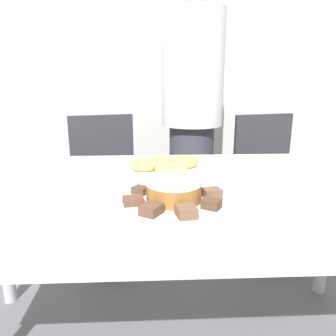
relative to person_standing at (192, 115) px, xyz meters
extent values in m
cube|color=beige|center=(-0.17, 0.64, 0.41)|extent=(8.00, 0.05, 2.60)
cube|color=silver|center=(-0.17, -0.95, -0.16)|extent=(1.74, 0.98, 0.03)
cylinder|color=silver|center=(-0.98, -0.52, -0.53)|extent=(0.06, 0.06, 0.72)
cylinder|color=silver|center=(0.64, -0.52, -0.53)|extent=(0.06, 0.06, 0.72)
cylinder|color=#383842|center=(0.00, 0.00, -0.48)|extent=(0.28, 0.28, 0.83)
cylinder|color=silver|center=(0.00, 0.00, 0.27)|extent=(0.37, 0.37, 0.66)
cylinder|color=black|center=(-0.51, -0.16, -0.88)|extent=(0.44, 0.44, 0.01)
cylinder|color=#262626|center=(-0.51, -0.16, -0.67)|extent=(0.06, 0.06, 0.41)
cube|color=#2D2D33|center=(-0.51, -0.16, -0.44)|extent=(0.53, 0.53, 0.04)
cube|color=#2D2D33|center=(-0.56, 0.04, -0.21)|extent=(0.39, 0.12, 0.42)
cylinder|color=black|center=(0.51, -0.16, -0.88)|extent=(0.44, 0.44, 0.01)
cylinder|color=#262626|center=(0.51, -0.16, -0.67)|extent=(0.06, 0.06, 0.41)
cube|color=#2D2D33|center=(0.51, -0.16, -0.44)|extent=(0.53, 0.53, 0.04)
cube|color=#2D2D33|center=(0.47, 0.04, -0.21)|extent=(0.39, 0.12, 0.42)
cylinder|color=white|center=(-0.18, -1.10, -0.14)|extent=(0.32, 0.32, 0.01)
cylinder|color=white|center=(-0.20, -0.74, -0.14)|extent=(0.33, 0.33, 0.01)
cylinder|color=#9E662D|center=(-0.18, -1.10, -0.11)|extent=(0.16, 0.16, 0.05)
cylinder|color=white|center=(-0.18, -1.10, -0.08)|extent=(0.17, 0.17, 0.01)
cube|color=brown|center=(-0.11, -1.00, -0.12)|extent=(0.06, 0.06, 0.03)
cube|color=#513828|center=(-0.20, -0.98, -0.12)|extent=(0.06, 0.07, 0.02)
cube|color=#513828|center=(-0.28, -1.03, -0.12)|extent=(0.06, 0.06, 0.02)
cube|color=brown|center=(-0.30, -1.12, -0.12)|extent=(0.07, 0.06, 0.02)
cube|color=brown|center=(-0.25, -1.20, -0.12)|extent=(0.07, 0.07, 0.03)
cube|color=brown|center=(-0.16, -1.21, -0.12)|extent=(0.06, 0.07, 0.03)
cube|color=#513828|center=(-0.08, -1.16, -0.12)|extent=(0.06, 0.06, 0.03)
cube|color=brown|center=(-0.06, -1.07, -0.12)|extent=(0.06, 0.05, 0.03)
torus|color=#C68447|center=(-0.20, -0.74, -0.12)|extent=(0.12, 0.12, 0.03)
torus|color=tan|center=(-0.11, -0.71, -0.11)|extent=(0.12, 0.12, 0.04)
torus|color=#E5AD66|center=(-0.21, -0.67, -0.12)|extent=(0.11, 0.11, 0.03)
torus|color=tan|center=(-0.27, -0.75, -0.12)|extent=(0.11, 0.11, 0.04)
torus|color=#E5AD66|center=(-0.18, -0.83, -0.12)|extent=(0.13, 0.13, 0.03)
cube|color=white|center=(-0.69, -0.96, -0.14)|extent=(0.17, 0.15, 0.01)
camera|label=1|loc=(-0.24, -2.00, 0.22)|focal=35.00mm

